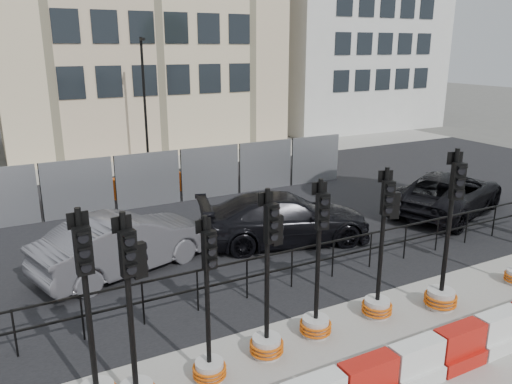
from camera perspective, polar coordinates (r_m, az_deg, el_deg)
ground at (r=11.39m, az=7.34°, el=-13.26°), size 120.00×120.00×0.00m
road at (r=17.05m, az=-6.26°, el=-2.89°), size 40.00×14.00×0.03m
sidewalk_far at (r=25.34m, az=-13.87°, el=3.10°), size 40.00×4.00×0.02m
building_white at (r=37.79m, az=9.97°, el=19.73°), size 12.00×9.06×16.00m
kerb_railing at (r=11.97m, az=4.14°, el=-7.95°), size 18.00×0.04×1.00m
heras_fencing at (r=19.16m, az=-10.71°, el=1.26°), size 14.33×1.72×2.00m
lamp_post_far at (r=23.98m, az=-12.60°, el=10.25°), size 0.12×0.56×6.00m
barrier_row at (r=9.42m, az=17.74°, el=-18.29°), size 15.70×0.50×0.80m
traffic_signal_a at (r=8.69m, az=-17.95°, el=-18.87°), size 0.67×0.67×3.39m
traffic_signal_b at (r=8.51m, az=-13.63°, el=-18.59°), size 0.65×0.65×3.32m
traffic_signal_c at (r=8.97m, az=-5.37°, el=-17.40°), size 0.60×0.60×3.03m
traffic_signal_d at (r=9.46m, az=1.34°, el=-14.30°), size 0.65×0.65×3.28m
traffic_signal_e at (r=10.17m, az=6.93°, el=-12.76°), size 0.64×0.64×3.26m
traffic_signal_f at (r=11.02m, az=13.93°, el=-10.07°), size 0.65×0.65×3.31m
traffic_signal_g at (r=11.77m, az=20.62°, el=-9.14°), size 0.71×0.71×3.62m
car_b at (r=13.26m, az=-14.77°, el=-5.65°), size 4.16×5.49×1.52m
car_c at (r=14.68m, az=3.33°, el=-3.04°), size 4.60×6.12×1.48m
car_d at (r=18.46m, az=21.09°, el=-0.10°), size 5.81×6.80×1.45m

